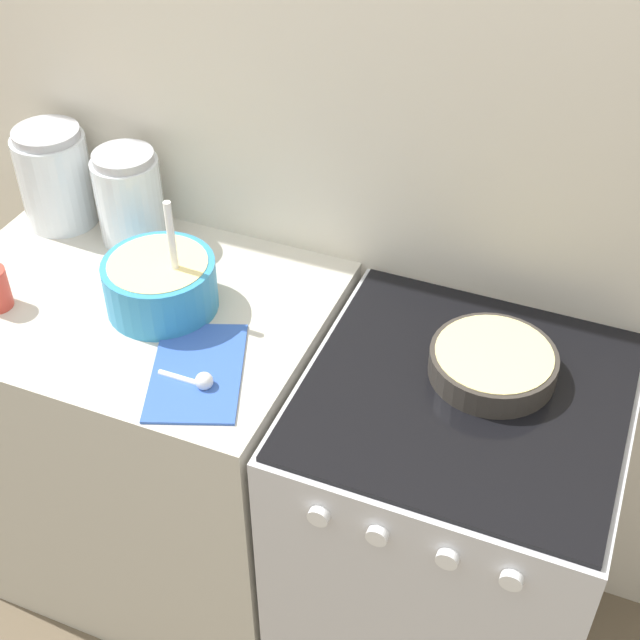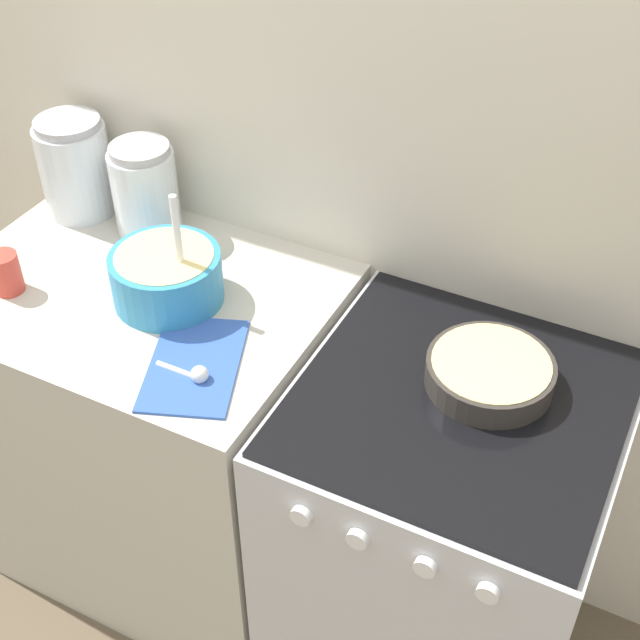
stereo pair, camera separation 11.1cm
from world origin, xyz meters
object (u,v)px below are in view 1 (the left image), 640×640
stove (445,534)px  baking_pan (493,363)px  storage_jar_left (57,183)px  storage_jar_middle (130,203)px  mixing_bowl (160,282)px

stove → baking_pan: 0.49m
stove → storage_jar_left: (-1.07, 0.21, 0.56)m
storage_jar_middle → storage_jar_left: bearing=-180.0°
storage_jar_left → storage_jar_middle: (0.20, 0.00, -0.01)m
baking_pan → stove: bearing=-116.1°
mixing_bowl → baking_pan: (0.71, 0.06, -0.04)m
stove → mixing_bowl: size_ratio=3.29×
stove → baking_pan: bearing=63.9°
mixing_bowl → storage_jar_left: size_ratio=1.13×
stove → storage_jar_left: size_ratio=3.71×
stove → storage_jar_middle: (-0.87, 0.21, 0.55)m
storage_jar_left → storage_jar_middle: 0.20m
storage_jar_left → storage_jar_middle: size_ratio=1.08×
storage_jar_middle → baking_pan: bearing=-9.2°
stove → baking_pan: (0.03, 0.07, 0.48)m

